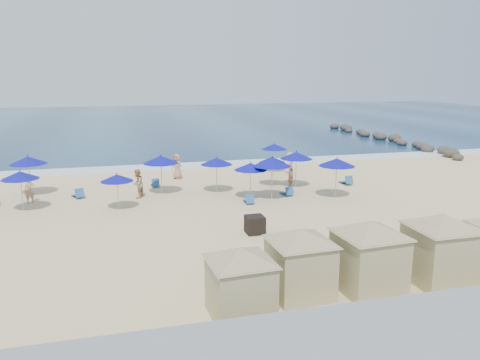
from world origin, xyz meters
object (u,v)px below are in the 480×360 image
umbrella_4 (217,161)px  umbrella_5 (251,167)px  umbrella_6 (272,160)px  umbrella_8 (274,147)px  trash_bin (255,225)px  beachgoer_0 (30,190)px  umbrella_1 (28,160)px  beachgoer_4 (177,166)px  umbrella_9 (296,155)px  umbrella_10 (337,162)px  beachgoer_1 (138,184)px  beachgoer_2 (291,180)px  umbrella_3 (161,160)px  cabana_0 (240,273)px  cabana_1 (300,253)px  beachgoer_3 (290,163)px  umbrella_0 (20,175)px  rock_jetty (385,138)px  cabana_2 (369,247)px  cabana_3 (441,239)px  umbrella_2 (117,178)px  umbrella_7 (272,162)px

umbrella_4 → umbrella_5: (1.69, -2.13, -0.03)m
umbrella_6 → umbrella_8: size_ratio=0.90×
trash_bin → beachgoer_0: (-11.53, 8.71, 0.36)m
umbrella_4 → umbrella_1: bearing=168.9°
umbrella_6 → beachgoer_0: umbrella_6 is taller
beachgoer_4 → umbrella_9: bearing=12.9°
umbrella_10 → beachgoer_0: size_ratio=1.66×
umbrella_6 → beachgoer_1: umbrella_6 is taller
beachgoer_2 → umbrella_6: bearing=27.0°
umbrella_3 → beachgoer_2: 8.53m
cabana_0 → umbrella_5: 14.49m
umbrella_10 → beachgoer_0: bearing=169.1°
cabana_1 → beachgoer_3: (6.85, 19.11, -0.66)m
umbrella_4 → umbrella_9: size_ratio=0.94×
umbrella_1 → umbrella_6: size_ratio=1.24×
umbrella_5 → umbrella_9: 4.43m
umbrella_5 → umbrella_8: size_ratio=1.01×
cabana_0 → umbrella_0: size_ratio=1.71×
cabana_0 → umbrella_3: umbrella_3 is taller
umbrella_1 → beachgoer_4: bearing=14.4°
rock_jetty → cabana_2: bearing=-122.6°
cabana_3 → umbrella_5: bearing=104.9°
trash_bin → umbrella_10: 8.75m
cabana_3 → beachgoer_2: bearing=92.0°
trash_bin → umbrella_1: size_ratio=0.33×
trash_bin → beachgoer_0: size_ratio=0.55×
cabana_2 → umbrella_8: cabana_2 is taller
umbrella_8 → beachgoer_3: bearing=-55.8°
umbrella_9 → beachgoer_3: bearing=74.9°
rock_jetty → umbrella_9: bearing=-134.6°
umbrella_2 → beachgoer_0: bearing=151.4°
trash_bin → cabana_2: (2.18, -6.89, 1.20)m
umbrella_7 → beachgoer_4: size_ratio=1.46×
umbrella_0 → cabana_1: bearing=-50.5°
umbrella_6 → umbrella_7: bearing=-108.5°
beachgoer_3 → umbrella_1: bearing=-48.9°
umbrella_9 → beachgoer_2: bearing=-123.5°
umbrella_3 → umbrella_8: bearing=27.5°
cabana_2 → umbrella_3: cabana_2 is taller
umbrella_10 → umbrella_2: bearing=176.8°
cabana_3 → umbrella_10: size_ratio=1.77×
umbrella_2 → umbrella_4: size_ratio=0.89×
beachgoer_4 → umbrella_5: bearing=-16.9°
cabana_0 → cabana_1: 2.56m
beachgoer_3 → umbrella_9: bearing=20.6°
umbrella_6 → beachgoer_1: (-9.17, -0.98, -0.93)m
rock_jetty → umbrella_7: size_ratio=9.80×
umbrella_10 → beachgoer_1: 12.48m
cabana_1 → umbrella_4: size_ratio=1.78×
umbrella_5 → cabana_1: bearing=-98.4°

